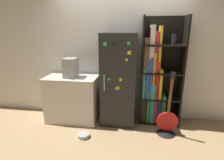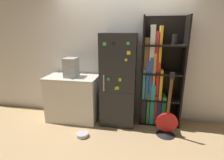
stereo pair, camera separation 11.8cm
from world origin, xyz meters
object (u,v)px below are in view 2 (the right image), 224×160
Objects in this scene: guitar at (166,126)px; espresso_machine at (71,67)px; refrigerator at (119,80)px; bookshelf at (156,79)px; pet_bowl at (82,135)px.

espresso_machine is at bearing 171.18° from guitar.
refrigerator is 1.49× the size of guitar.
bookshelf reaches higher than guitar.
refrigerator is 1.18m from pet_bowl.
bookshelf is 9.73× the size of pet_bowl.
bookshelf reaches higher than refrigerator.
espresso_machine is (-0.92, -0.06, 0.22)m from refrigerator.
refrigerator is at bearing 159.22° from guitar.
espresso_machine is 1.75× the size of pet_bowl.
refrigerator is 4.76× the size of espresso_machine.
pet_bowl is (0.38, -0.59, -1.06)m from espresso_machine.
bookshelf reaches higher than pet_bowl.
bookshelf is 0.87m from guitar.
guitar is at bearing -8.82° from espresso_machine.
bookshelf is 1.64m from espresso_machine.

